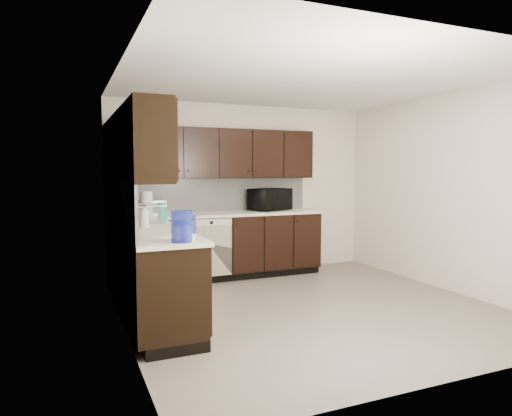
{
  "coord_description": "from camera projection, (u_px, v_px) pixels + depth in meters",
  "views": [
    {
      "loc": [
        -2.51,
        -4.38,
        1.53
      ],
      "look_at": [
        -0.39,
        0.6,
        1.08
      ],
      "focal_mm": 32.0,
      "sensor_mm": 36.0,
      "label": 1
    }
  ],
  "objects": [
    {
      "name": "floor",
      "position": [
        309.0,
        307.0,
        5.12
      ],
      "size": [
        4.0,
        4.0,
        0.0
      ],
      "primitive_type": "plane",
      "color": "gray",
      "rests_on": "ground"
    },
    {
      "name": "dishwasher",
      "position": [
        211.0,
        244.0,
        6.1
      ],
      "size": [
        0.58,
        0.04,
        0.78
      ],
      "color": "beige",
      "rests_on": "lower_cabinets"
    },
    {
      "name": "backsplash",
      "position": [
        174.0,
        198.0,
        5.76
      ],
      "size": [
        3.0,
        2.8,
        0.48
      ],
      "color": "#AFAFAB",
      "rests_on": "countertop"
    },
    {
      "name": "wall_back",
      "position": [
        243.0,
        189.0,
        6.85
      ],
      "size": [
        4.0,
        0.02,
        2.5
      ],
      "primitive_type": "cube",
      "color": "beige",
      "rests_on": "floor"
    },
    {
      "name": "sink",
      "position": [
        158.0,
        238.0,
        4.38
      ],
      "size": [
        0.54,
        0.82,
        0.42
      ],
      "color": "beige",
      "rests_on": "countertop"
    },
    {
      "name": "countertop",
      "position": [
        194.0,
        220.0,
        5.67
      ],
      "size": [
        3.03,
        2.83,
        0.04
      ],
      "color": "silver",
      "rests_on": "lower_cabinets"
    },
    {
      "name": "paper_towel_roll",
      "position": [
        146.0,
        205.0,
        5.66
      ],
      "size": [
        0.18,
        0.18,
        0.33
      ],
      "primitive_type": "cylinder",
      "rotation": [
        0.0,
        0.0,
        0.19
      ],
      "color": "silver",
      "rests_on": "countertop"
    },
    {
      "name": "teal_tumbler",
      "position": [
        162.0,
        213.0,
        5.14
      ],
      "size": [
        0.12,
        0.12,
        0.22
      ],
      "primitive_type": "cylinder",
      "rotation": [
        0.0,
        0.0,
        0.22
      ],
      "color": "#0C8C80",
      "rests_on": "countertop"
    },
    {
      "name": "soap_bottle_a",
      "position": [
        188.0,
        230.0,
        3.82
      ],
      "size": [
        0.11,
        0.11,
        0.18
      ],
      "primitive_type": "imported",
      "rotation": [
        0.0,
        0.0,
        0.38
      ],
      "color": "gray",
      "rests_on": "countertop"
    },
    {
      "name": "lower_cabinets",
      "position": [
        195.0,
        260.0,
        5.71
      ],
      "size": [
        3.0,
        2.8,
        0.9
      ],
      "color": "black",
      "rests_on": "floor"
    },
    {
      "name": "ceiling",
      "position": [
        311.0,
        80.0,
        4.92
      ],
      "size": [
        4.0,
        4.0,
        0.0
      ],
      "primitive_type": "plane",
      "rotation": [
        3.14,
        0.0,
        0.0
      ],
      "color": "white",
      "rests_on": "wall_back"
    },
    {
      "name": "wall_left",
      "position": [
        122.0,
        201.0,
        4.24
      ],
      "size": [
        0.02,
        4.0,
        2.5
      ],
      "primitive_type": "cube",
      "color": "beige",
      "rests_on": "floor"
    },
    {
      "name": "wall_front",
      "position": [
        453.0,
        211.0,
        3.19
      ],
      "size": [
        4.0,
        0.02,
        2.5
      ],
      "primitive_type": "cube",
      "color": "beige",
      "rests_on": "floor"
    },
    {
      "name": "microwave",
      "position": [
        270.0,
        199.0,
        6.77
      ],
      "size": [
        0.69,
        0.6,
        0.32
      ],
      "primitive_type": "imported",
      "rotation": [
        0.0,
        0.0,
        0.42
      ],
      "color": "black",
      "rests_on": "countertop"
    },
    {
      "name": "toaster_oven",
      "position": [
        153.0,
        208.0,
        6.08
      ],
      "size": [
        0.33,
        0.26,
        0.2
      ],
      "primitive_type": "cube",
      "rotation": [
        0.0,
        0.0,
        0.1
      ],
      "color": "#A9A9AB",
      "rests_on": "countertop"
    },
    {
      "name": "storage_bin",
      "position": [
        141.0,
        214.0,
        5.19
      ],
      "size": [
        0.55,
        0.44,
        0.19
      ],
      "primitive_type": "cube",
      "rotation": [
        0.0,
        0.0,
        -0.15
      ],
      "color": "white",
      "rests_on": "countertop"
    },
    {
      "name": "upper_cabinets",
      "position": [
        184.0,
        151.0,
        5.65
      ],
      "size": [
        3.0,
        2.8,
        0.7
      ],
      "color": "black",
      "rests_on": "wall_back"
    },
    {
      "name": "soap_bottle_b",
      "position": [
        144.0,
        216.0,
        4.58
      ],
      "size": [
        0.11,
        0.11,
        0.26
      ],
      "primitive_type": "imported",
      "rotation": [
        0.0,
        0.0,
        0.08
      ],
      "color": "gray",
      "rests_on": "countertop"
    },
    {
      "name": "wall_right",
      "position": [
        447.0,
        193.0,
        5.8
      ],
      "size": [
        0.02,
        4.0,
        2.5
      ],
      "primitive_type": "cube",
      "color": "beige",
      "rests_on": "floor"
    },
    {
      "name": "blue_pitcher",
      "position": [
        182.0,
        226.0,
        3.76
      ],
      "size": [
        0.21,
        0.21,
        0.26
      ],
      "primitive_type": "cylinder",
      "rotation": [
        0.0,
        0.0,
        -0.24
      ],
      "color": "#101D95",
      "rests_on": "countertop"
    }
  ]
}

